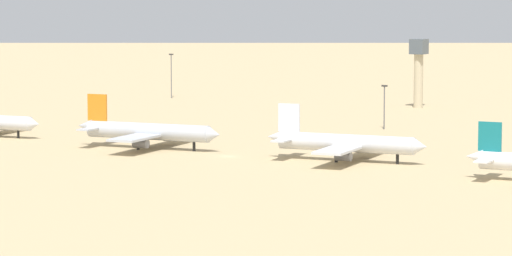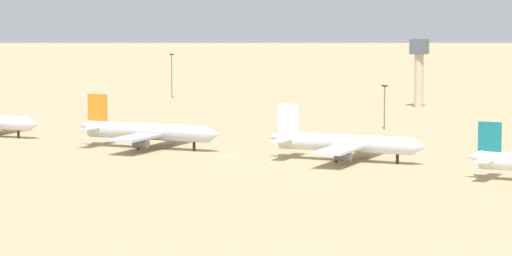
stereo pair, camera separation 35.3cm
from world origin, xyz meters
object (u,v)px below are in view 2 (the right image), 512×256
Objects in this scene: control_tower at (419,66)px; light_pole_mid at (384,103)px; light_pole_west at (172,73)px; parked_jet_orange_2 at (147,131)px; parked_jet_white_3 at (344,143)px.

light_pole_mid is at bearing -72.70° from control_tower.
light_pole_west is 1.28× the size of light_pole_mid.
control_tower is (9.41, 144.99, 10.01)m from parked_jet_orange_2.
parked_jet_orange_2 is 1.73× the size of control_tower.
light_pole_mid is (31.15, 75.17, 3.24)m from parked_jet_orange_2.
control_tower is 73.45m from light_pole_mid.
parked_jet_orange_2 is at bearing 176.85° from parked_jet_white_3.
light_pole_west reaches higher than light_pole_mid.
control_tower reaches higher than parked_jet_orange_2.
parked_jet_orange_2 reaches higher than light_pole_mid.
parked_jet_orange_2 is 1.02× the size of parked_jet_white_3.
control_tower is 1.42× the size of light_pole_west.
parked_jet_orange_2 is 55.69m from parked_jet_white_3.
light_pole_west is at bearing -172.06° from control_tower.
light_pole_west is at bearing 114.88° from parked_jet_orange_2.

